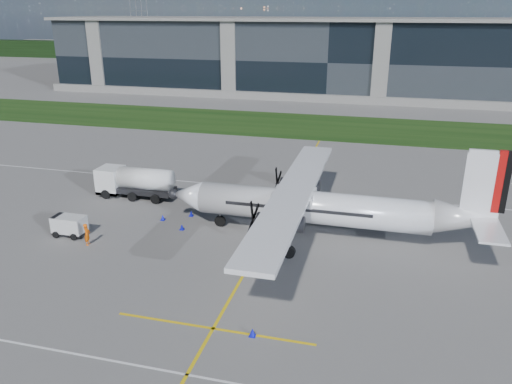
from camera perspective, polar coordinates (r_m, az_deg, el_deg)
ground at (r=71.96m, az=4.99°, el=6.19°), size 400.00×400.00×0.00m
grass_strip at (r=79.64m, az=5.99°, el=7.55°), size 400.00×18.00×0.04m
terminal_building at (r=109.92m, az=8.83°, el=14.86°), size 120.00×20.00×15.00m
tree_line at (r=169.87m, az=11.05°, el=15.03°), size 400.00×6.00×6.00m
pylon_west at (r=200.94m, az=-13.22°, el=19.07°), size 9.00×4.60×30.00m
yellow_taxiway_centerline at (r=43.42m, az=2.06°, el=-3.35°), size 0.20×70.00×0.01m
turboprop_aircraft at (r=39.30m, az=7.84°, el=0.23°), size 26.08×27.04×8.11m
fuel_tanker_truck at (r=50.04m, az=-14.16°, el=1.12°), size 8.03×2.61×3.01m
baggage_tug at (r=43.22m, az=-20.55°, el=-3.65°), size 2.73×1.64×1.64m
ground_crew_person at (r=41.02m, az=-18.78°, el=-4.43°), size 0.75×0.93×2.02m
safety_cone_portwing at (r=29.15m, az=-0.41°, el=-15.73°), size 0.36×0.36×0.50m
safety_cone_stbdwing at (r=53.12m, az=6.56°, el=1.30°), size 0.36×0.36×0.50m
safety_cone_fwd at (r=44.28m, az=-10.62°, el=-2.88°), size 0.36×0.36×0.50m
safety_cone_nose_stbd at (r=44.74m, az=-7.42°, el=-2.44°), size 0.36×0.36×0.50m
safety_cone_nose_port at (r=42.15m, az=-8.47°, el=-3.96°), size 0.36×0.36×0.50m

